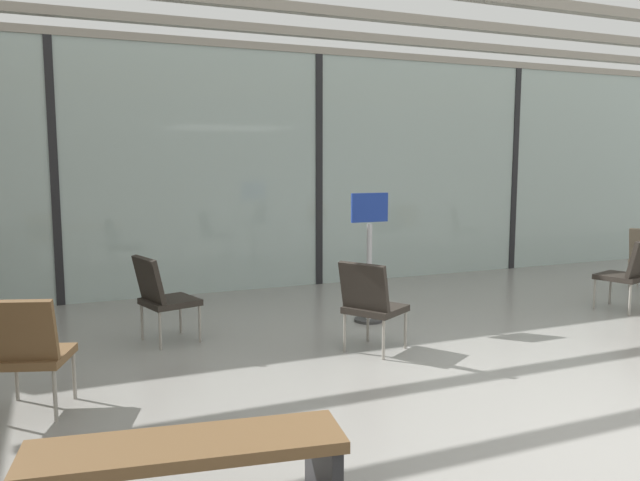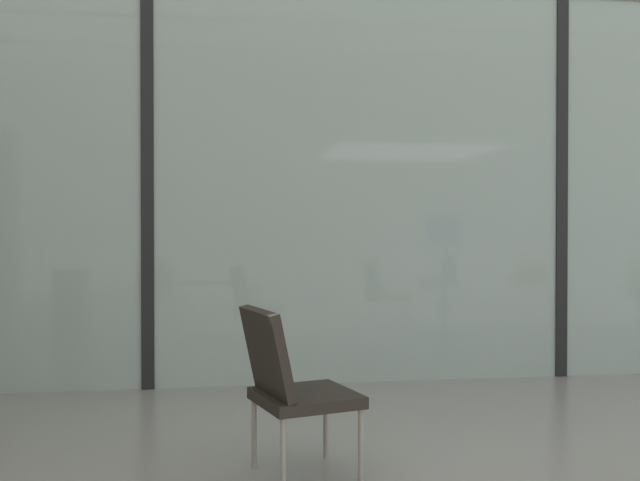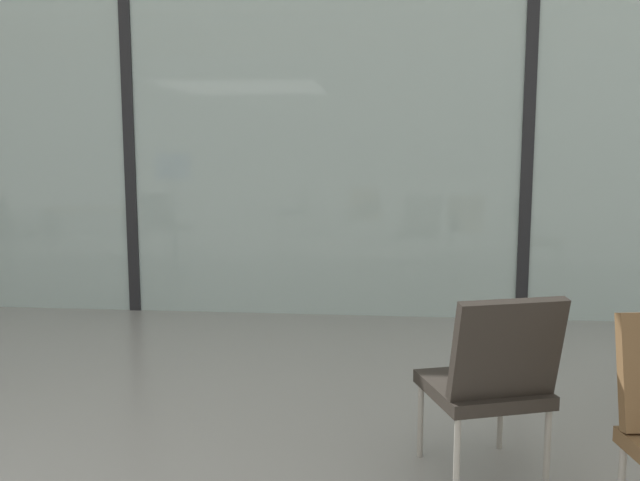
{
  "view_description": "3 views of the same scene",
  "coord_description": "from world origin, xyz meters",
  "views": [
    {
      "loc": [
        -3.48,
        -3.17,
        1.78
      ],
      "look_at": [
        0.14,
        5.46,
        0.6
      ],
      "focal_mm": 35.18,
      "sensor_mm": 36.0,
      "label": 1
    },
    {
      "loc": [
        -2.95,
        -0.58,
        1.26
      ],
      "look_at": [
        -1.81,
        7.26,
        1.15
      ],
      "focal_mm": 39.59,
      "sensor_mm": 36.0,
      "label": 2
    },
    {
      "loc": [
        2.29,
        -0.65,
        1.47
      ],
      "look_at": [
        1.76,
        4.77,
        0.73
      ],
      "focal_mm": 37.08,
      "sensor_mm": 36.0,
      "label": 3
    }
  ],
  "objects": [
    {
      "name": "window_mullion_1",
      "position": [
        0.0,
        5.2,
        1.64
      ],
      "size": [
        0.1,
        0.12,
        3.28
      ],
      "primitive_type": "cube",
      "color": "black",
      "rests_on": "ground"
    },
    {
      "name": "window_mullion_0",
      "position": [
        -3.5,
        5.2,
        1.64
      ],
      "size": [
        0.1,
        0.12,
        3.28
      ],
      "primitive_type": "cube",
      "color": "black",
      "rests_on": "ground"
    },
    {
      "name": "parked_airplane",
      "position": [
        -0.72,
        9.24,
        1.82
      ],
      "size": [
        14.34,
        3.64,
        3.64
      ],
      "color": "silver",
      "rests_on": "ground"
    },
    {
      "name": "lounge_chair_7",
      "position": [
        -2.58,
        3.0,
        0.49
      ],
      "size": [
        0.64,
        0.61,
        0.87
      ],
      "rotation": [
        0.0,
        0.0,
        1.85
      ],
      "color": "#28231E",
      "rests_on": "ground"
    },
    {
      "name": "glass_curtain_wall",
      "position": [
        0.0,
        5.2,
        1.64
      ],
      "size": [
        14.0,
        0.08,
        3.28
      ],
      "primitive_type": "cube",
      "color": "#A3B7B2",
      "rests_on": "ground"
    }
  ]
}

